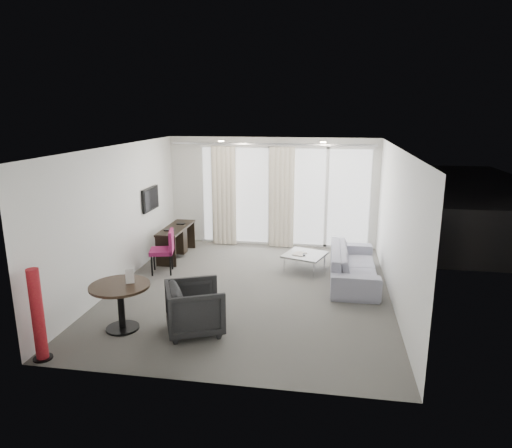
% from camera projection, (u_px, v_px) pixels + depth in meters
% --- Properties ---
extents(floor, '(5.00, 6.00, 0.00)m').
position_uv_depth(floor, '(251.00, 290.00, 8.41)').
color(floor, '#53514B').
rests_on(floor, ground).
extents(ceiling, '(5.00, 6.00, 0.00)m').
position_uv_depth(ceiling, '(250.00, 147.00, 7.78)').
color(ceiling, white).
rests_on(ceiling, ground).
extents(wall_left, '(0.00, 6.00, 2.60)m').
position_uv_depth(wall_left, '(118.00, 216.00, 8.49)').
color(wall_left, silver).
rests_on(wall_left, ground).
extents(wall_right, '(0.00, 6.00, 2.60)m').
position_uv_depth(wall_right, '(396.00, 227.00, 7.70)').
color(wall_right, silver).
rests_on(wall_right, ground).
extents(wall_front, '(5.00, 0.00, 2.60)m').
position_uv_depth(wall_front, '(205.00, 283.00, 5.22)').
color(wall_front, silver).
rests_on(wall_front, ground).
extents(window_panel, '(4.00, 0.02, 2.38)m').
position_uv_depth(window_panel, '(284.00, 197.00, 10.93)').
color(window_panel, white).
rests_on(window_panel, ground).
extents(window_frame, '(4.10, 0.06, 2.44)m').
position_uv_depth(window_frame, '(284.00, 197.00, 10.91)').
color(window_frame, white).
rests_on(window_frame, ground).
extents(curtain_left, '(0.60, 0.20, 2.38)m').
position_uv_depth(curtain_left, '(224.00, 196.00, 11.00)').
color(curtain_left, beige).
rests_on(curtain_left, ground).
extents(curtain_right, '(0.60, 0.20, 2.38)m').
position_uv_depth(curtain_right, '(282.00, 198.00, 10.78)').
color(curtain_right, beige).
rests_on(curtain_right, ground).
extents(curtain_track, '(4.80, 0.04, 0.04)m').
position_uv_depth(curtain_track, '(272.00, 144.00, 10.51)').
color(curtain_track, '#B2B2B7').
rests_on(curtain_track, ceiling).
extents(downlight_a, '(0.12, 0.12, 0.02)m').
position_uv_depth(downlight_a, '(221.00, 141.00, 9.45)').
color(downlight_a, '#FFE0B2').
rests_on(downlight_a, ceiling).
extents(downlight_b, '(0.12, 0.12, 0.02)m').
position_uv_depth(downlight_b, '(323.00, 142.00, 9.12)').
color(downlight_b, '#FFE0B2').
rests_on(downlight_b, ceiling).
extents(desk, '(0.46, 1.46, 0.69)m').
position_uv_depth(desk, '(176.00, 242.00, 10.22)').
color(desk, black).
rests_on(desk, floor).
extents(tv, '(0.05, 0.80, 0.50)m').
position_uv_depth(tv, '(150.00, 199.00, 9.85)').
color(tv, black).
rests_on(tv, wall_left).
extents(desk_chair, '(0.58, 0.56, 0.89)m').
position_uv_depth(desk_chair, '(162.00, 252.00, 9.18)').
color(desk_chair, maroon).
rests_on(desk_chair, floor).
extents(round_table, '(1.07, 1.07, 0.71)m').
position_uv_depth(round_table, '(121.00, 307.00, 6.82)').
color(round_table, black).
rests_on(round_table, floor).
extents(menu_card, '(0.12, 0.07, 0.23)m').
position_uv_depth(menu_card, '(130.00, 283.00, 6.78)').
color(menu_card, white).
rests_on(menu_card, round_table).
extents(red_lamp, '(0.32, 0.32, 1.26)m').
position_uv_depth(red_lamp, '(38.00, 315.00, 5.92)').
color(red_lamp, maroon).
rests_on(red_lamp, floor).
extents(tub_armchair, '(1.08, 1.06, 0.75)m').
position_uv_depth(tub_armchair, '(195.00, 308.00, 6.74)').
color(tub_armchair, black).
rests_on(tub_armchair, floor).
extents(coffee_table, '(0.98, 0.98, 0.35)m').
position_uv_depth(coffee_table, '(305.00, 262.00, 9.41)').
color(coffee_table, gray).
rests_on(coffee_table, floor).
extents(remote, '(0.07, 0.17, 0.02)m').
position_uv_depth(remote, '(304.00, 254.00, 9.28)').
color(remote, black).
rests_on(remote, coffee_table).
extents(magazine, '(0.31, 0.35, 0.02)m').
position_uv_depth(magazine, '(300.00, 254.00, 9.34)').
color(magazine, gray).
rests_on(magazine, coffee_table).
extents(sofa, '(0.87, 2.21, 0.65)m').
position_uv_depth(sofa, '(353.00, 265.00, 8.78)').
color(sofa, gray).
rests_on(sofa, floor).
extents(terrace_slab, '(5.60, 3.00, 0.12)m').
position_uv_depth(terrace_slab, '(289.00, 231.00, 12.68)').
color(terrace_slab, '#4D4D50').
rests_on(terrace_slab, ground).
extents(rattan_chair_a, '(0.75, 0.75, 0.85)m').
position_uv_depth(rattan_chair_a, '(329.00, 216.00, 12.34)').
color(rattan_chair_a, brown).
rests_on(rattan_chair_a, terrace_slab).
extents(rattan_chair_b, '(0.60, 0.60, 0.88)m').
position_uv_depth(rattan_chair_b, '(339.00, 216.00, 12.31)').
color(rattan_chair_b, brown).
rests_on(rattan_chair_b, terrace_slab).
extents(rattan_table, '(0.66, 0.66, 0.51)m').
position_uv_depth(rattan_table, '(315.00, 228.00, 11.76)').
color(rattan_table, brown).
rests_on(rattan_table, terrace_slab).
extents(balustrade, '(5.50, 0.06, 1.05)m').
position_uv_depth(balustrade, '(294.00, 201.00, 13.94)').
color(balustrade, '#B2B2B7').
rests_on(balustrade, terrace_slab).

